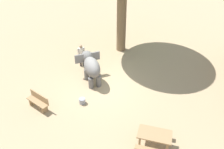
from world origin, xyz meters
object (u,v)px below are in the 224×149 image
(elephant, at_px, (91,66))
(person_handler, at_px, (81,54))
(wooden_bench, at_px, (38,101))
(picnic_table_near, at_px, (154,137))
(feed_bucket, at_px, (82,101))

(elephant, bearing_deg, person_handler, 4.09)
(elephant, xyz_separation_m, person_handler, (-1.55, -1.04, -0.12))
(wooden_bench, distance_m, picnic_table_near, 6.39)
(person_handler, distance_m, picnic_table_near, 7.90)
(elephant, distance_m, person_handler, 1.87)
(person_handler, xyz_separation_m, feed_bucket, (3.78, 1.03, -0.79))
(elephant, height_order, picnic_table_near, elephant)
(elephant, bearing_deg, feed_bucket, 150.10)
(elephant, relative_size, wooden_bench, 1.63)
(elephant, height_order, feed_bucket, elephant)
(elephant, height_order, person_handler, elephant)
(elephant, bearing_deg, picnic_table_near, -168.59)
(elephant, height_order, wooden_bench, elephant)
(picnic_table_near, bearing_deg, wooden_bench, -7.88)
(person_handler, xyz_separation_m, wooden_bench, (4.50, -1.18, -0.48))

